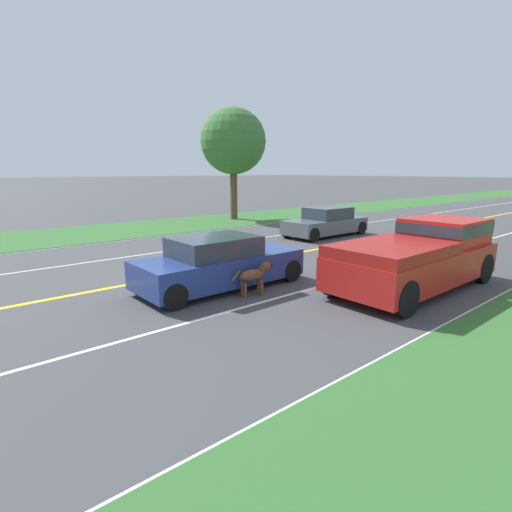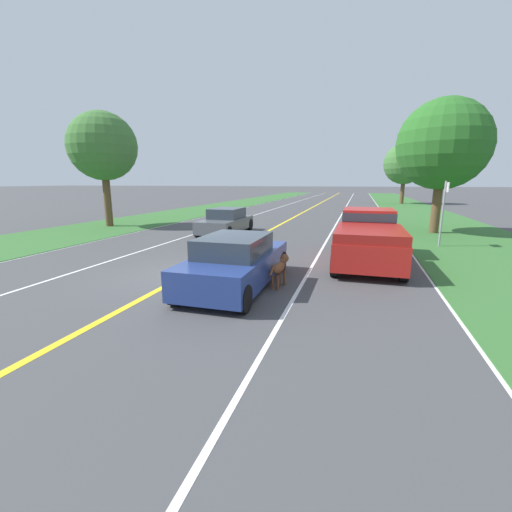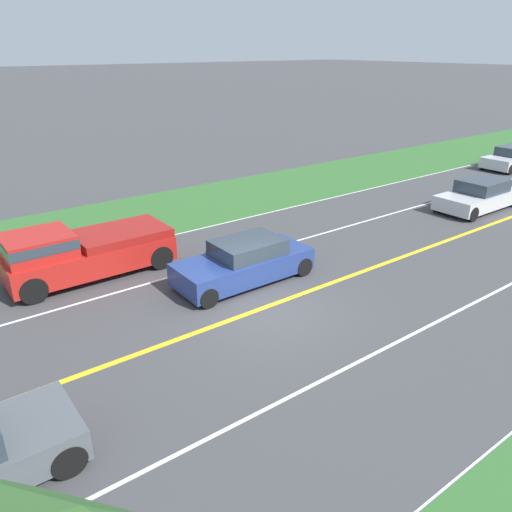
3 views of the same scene
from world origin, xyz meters
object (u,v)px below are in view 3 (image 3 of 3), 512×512
Objects in this scene: ego_car at (244,262)px; car_trailing_near at (479,196)px; pickup_truck at (82,251)px; dog at (217,257)px.

car_trailing_near is at bearing -90.96° from ego_car.
pickup_truck is 17.61m from car_trailing_near.
ego_car is 13.20m from car_trailing_near.
pickup_truck is (3.43, 4.02, 0.25)m from ego_car.
dog is 13.56m from car_trailing_near.
car_trailing_near is at bearing -86.66° from dog.
car_trailing_near is (-0.22, -13.20, -0.01)m from ego_car.
pickup_truck reaches higher than ego_car.
ego_car is at bearing -130.45° from pickup_truck.
ego_car is at bearing 89.04° from car_trailing_near.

